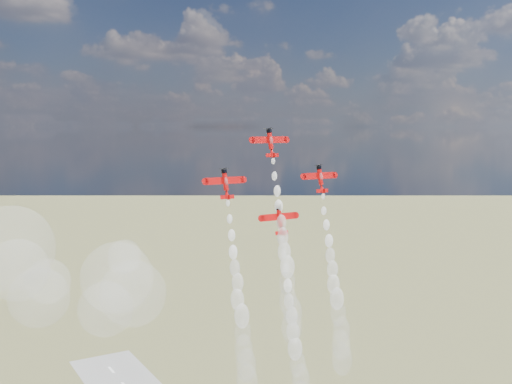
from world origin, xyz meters
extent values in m
cylinder|color=red|center=(8.42, 0.93, 110.54)|extent=(1.28, 2.35, 4.93)
cylinder|color=black|center=(8.42, 1.53, 113.04)|extent=(1.46, 1.64, 1.23)
cube|color=red|center=(8.42, 1.31, 110.74)|extent=(11.16, 0.62, 1.83)
cube|color=white|center=(5.40, 1.42, 110.71)|extent=(4.39, 0.14, 0.50)
cube|color=white|center=(11.44, 1.42, 110.71)|extent=(4.39, 0.14, 0.50)
cube|color=red|center=(8.42, -0.16, 106.57)|extent=(4.03, 0.34, 1.00)
cube|color=red|center=(8.42, -0.87, 106.55)|extent=(0.13, 1.79, 1.52)
ellipsoid|color=silver|center=(8.42, 0.42, 110.57)|extent=(1.01, 1.40, 2.42)
cone|color=red|center=(8.42, 0.10, 107.26)|extent=(1.28, 1.80, 2.61)
cylinder|color=red|center=(-6.78, -1.54, 100.19)|extent=(1.28, 2.35, 4.93)
cylinder|color=black|center=(-6.78, -0.95, 102.69)|extent=(1.46, 1.64, 1.23)
cube|color=red|center=(-6.78, -1.17, 100.39)|extent=(11.16, 0.62, 1.83)
cube|color=white|center=(-9.80, -1.06, 100.36)|extent=(4.39, 0.14, 0.50)
cube|color=white|center=(-3.76, -1.06, 100.36)|extent=(4.39, 0.14, 0.50)
cube|color=red|center=(-6.78, -2.64, 96.22)|extent=(4.03, 0.34, 1.00)
cube|color=red|center=(-6.78, -3.35, 96.20)|extent=(0.13, 1.79, 1.52)
ellipsoid|color=silver|center=(-6.78, -2.05, 100.22)|extent=(1.01, 1.40, 2.42)
cone|color=red|center=(-6.78, -2.38, 96.91)|extent=(1.28, 1.80, 2.61)
cylinder|color=red|center=(23.63, -1.54, 100.19)|extent=(1.28, 2.35, 4.93)
cylinder|color=black|center=(23.63, -0.95, 102.69)|extent=(1.46, 1.64, 1.23)
cube|color=red|center=(23.63, -1.17, 100.39)|extent=(11.16, 0.62, 1.83)
cube|color=white|center=(20.61, -1.06, 100.36)|extent=(4.39, 0.14, 0.50)
cube|color=white|center=(26.65, -1.06, 100.36)|extent=(4.39, 0.14, 0.50)
cube|color=red|center=(23.63, -2.64, 96.22)|extent=(4.03, 0.34, 1.00)
cube|color=red|center=(23.63, -3.35, 96.20)|extent=(0.13, 1.79, 1.52)
ellipsoid|color=silver|center=(23.63, -2.05, 100.22)|extent=(1.01, 1.40, 2.42)
cone|color=red|center=(23.63, -2.38, 96.91)|extent=(1.28, 1.80, 2.61)
cylinder|color=red|center=(8.42, -4.02, 89.84)|extent=(1.28, 2.35, 4.93)
cylinder|color=black|center=(8.42, -3.42, 92.34)|extent=(1.46, 1.64, 1.23)
cube|color=red|center=(8.42, -3.65, 90.04)|extent=(11.16, 0.62, 1.83)
cube|color=white|center=(5.40, -3.54, 90.01)|extent=(4.39, 0.14, 0.50)
cube|color=white|center=(11.44, -3.54, 90.01)|extent=(4.39, 0.14, 0.50)
cube|color=red|center=(8.42, -5.11, 85.87)|extent=(4.03, 0.34, 1.00)
cube|color=red|center=(8.42, -5.82, 85.85)|extent=(0.13, 1.79, 1.52)
ellipsoid|color=silver|center=(8.42, -4.53, 89.87)|extent=(1.01, 1.40, 2.42)
cone|color=red|center=(8.42, -4.85, 86.56)|extent=(1.28, 1.80, 2.61)
sphere|color=white|center=(8.55, -0.46, 104.98)|extent=(1.02, 1.01, 1.01)
sphere|color=white|center=(8.32, -1.44, 100.95)|extent=(1.40, 1.40, 1.40)
sphere|color=white|center=(8.60, -2.45, 96.94)|extent=(1.78, 1.78, 1.78)
sphere|color=white|center=(8.67, -3.13, 92.76)|extent=(2.16, 2.16, 2.16)
sphere|color=white|center=(8.67, -4.45, 88.51)|extent=(2.55, 2.55, 2.55)
sphere|color=white|center=(8.41, -5.60, 84.85)|extent=(2.93, 2.93, 2.93)
sphere|color=white|center=(8.57, -6.17, 80.82)|extent=(3.32, 3.31, 3.31)
sphere|color=white|center=(8.71, -7.57, 76.98)|extent=(3.70, 3.70, 3.70)
sphere|color=white|center=(8.17, -8.35, 72.82)|extent=(4.08, 4.08, 4.08)
sphere|color=white|center=(8.07, -8.81, 68.05)|extent=(4.46, 4.46, 4.47)
sphere|color=white|center=(8.85, -9.99, 65.04)|extent=(4.85, 4.85, 4.85)
sphere|color=white|center=(8.28, -10.47, 61.03)|extent=(5.23, 5.23, 5.23)
sphere|color=white|center=(-6.74, -2.88, 94.69)|extent=(1.02, 1.01, 1.01)
sphere|color=white|center=(-6.81, -3.97, 90.68)|extent=(1.40, 1.40, 1.40)
sphere|color=white|center=(-6.68, -4.78, 86.52)|extent=(1.78, 1.78, 1.78)
sphere|color=white|center=(-6.84, -5.83, 82.30)|extent=(2.16, 2.16, 2.16)
sphere|color=white|center=(-6.91, -6.83, 78.39)|extent=(2.55, 2.55, 2.55)
sphere|color=white|center=(-6.56, -7.70, 74.72)|extent=(2.93, 2.93, 2.93)
sphere|color=white|center=(-7.05, -8.40, 70.50)|extent=(3.31, 3.32, 3.31)
sphere|color=white|center=(-6.68, -10.08, 66.66)|extent=(3.70, 3.70, 3.70)
sphere|color=white|center=(-6.57, -10.26, 62.44)|extent=(4.08, 4.08, 4.08)
sphere|color=white|center=(-7.03, -11.72, 58.33)|extent=(4.46, 4.46, 4.47)
sphere|color=white|center=(-6.98, -12.89, 54.70)|extent=(4.85, 4.85, 4.85)
sphere|color=white|center=(-6.99, -13.24, 50.60)|extent=(5.23, 5.23, 5.23)
sphere|color=white|center=(23.75, -2.99, 94.65)|extent=(1.02, 1.01, 1.01)
sphere|color=white|center=(23.47, -3.71, 90.61)|extent=(1.40, 1.40, 1.40)
sphere|color=white|center=(23.49, -4.97, 86.73)|extent=(1.78, 1.78, 1.78)
sphere|color=white|center=(23.90, -5.75, 82.29)|extent=(2.16, 2.16, 2.16)
sphere|color=white|center=(23.73, -6.63, 78.25)|extent=(2.55, 2.55, 2.55)
sphere|color=white|center=(23.63, -7.88, 74.54)|extent=(2.93, 2.93, 2.93)
sphere|color=white|center=(23.41, -8.67, 70.51)|extent=(3.31, 3.32, 3.31)
sphere|color=white|center=(23.59, -10.07, 66.66)|extent=(3.70, 3.70, 3.70)
sphere|color=white|center=(23.81, -10.55, 62.41)|extent=(4.08, 4.08, 4.08)
sphere|color=white|center=(23.96, -11.92, 57.95)|extent=(4.46, 4.46, 4.47)
sphere|color=white|center=(23.54, -12.36, 53.98)|extent=(4.85, 4.85, 4.85)
sphere|color=white|center=(23.12, -13.40, 50.37)|extent=(5.23, 5.23, 5.23)
sphere|color=white|center=(8.48, -5.26, 84.25)|extent=(1.02, 1.02, 1.01)
sphere|color=white|center=(8.39, -6.18, 80.36)|extent=(1.40, 1.40, 1.40)
sphere|color=white|center=(8.38, -7.40, 76.40)|extent=(1.78, 1.78, 1.78)
sphere|color=white|center=(8.56, -8.04, 71.96)|extent=(2.16, 2.16, 2.16)
sphere|color=white|center=(8.26, -9.08, 67.91)|extent=(2.55, 2.55, 2.55)
sphere|color=white|center=(8.21, -10.51, 64.39)|extent=(2.93, 2.93, 2.93)
sphere|color=white|center=(8.37, -10.96, 60.18)|extent=(3.32, 3.32, 3.31)
sphere|color=white|center=(8.39, -11.94, 55.79)|extent=(3.70, 3.70, 3.70)
sphere|color=white|center=(8.75, -12.73, 51.77)|extent=(4.08, 4.08, 4.08)
sphere|color=white|center=(8.95, -13.91, 48.08)|extent=(4.46, 4.46, 4.47)
sphere|color=white|center=(-57.15, 13.75, 85.11)|extent=(20.66, 20.66, 20.66)
sphere|color=white|center=(-46.20, 28.85, 71.95)|extent=(12.44, 12.44, 12.44)
sphere|color=white|center=(-22.47, 34.95, 75.14)|extent=(10.33, 10.33, 10.33)
sphere|color=white|center=(-31.81, 23.90, 63.20)|extent=(15.61, 15.61, 15.61)
sphere|color=white|center=(-25.63, 32.78, 69.43)|extent=(21.60, 21.60, 21.60)
sphere|color=white|center=(-48.81, 27.86, 68.02)|extent=(16.41, 16.41, 16.41)
sphere|color=white|center=(-24.15, 22.67, 66.89)|extent=(19.10, 19.10, 19.10)
sphere|color=white|center=(-55.42, 17.61, 78.65)|extent=(15.57, 15.57, 15.57)
camera|label=1|loc=(-77.69, -139.07, 114.28)|focal=42.00mm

